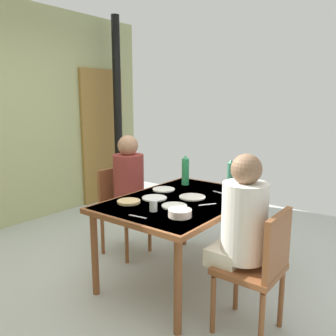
{
  "coord_description": "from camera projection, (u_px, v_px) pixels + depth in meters",
  "views": [
    {
      "loc": [
        -2.0,
        -1.86,
        1.56
      ],
      "look_at": [
        0.34,
        -0.08,
        0.98
      ],
      "focal_mm": 37.28,
      "sensor_mm": 36.0,
      "label": 1
    }
  ],
  "objects": [
    {
      "name": "person_far_diner",
      "position": [
        130.0,
        180.0,
        3.43
      ],
      "size": [
        0.3,
        0.37,
        0.77
      ],
      "rotation": [
        0.0,
        0.0,
        3.14
      ],
      "color": "maroon",
      "rests_on": "ground_plane"
    },
    {
      "name": "ground_plane",
      "position": [
        136.0,
        286.0,
        2.97
      ],
      "size": [
        5.9,
        5.9,
        0.0
      ],
      "primitive_type": "plane",
      "color": "#B6BEB7"
    },
    {
      "name": "serving_bowl_center",
      "position": [
        180.0,
        213.0,
        2.5
      ],
      "size": [
        0.17,
        0.17,
        0.05
      ],
      "primitive_type": "cylinder",
      "color": "#F4DBCE",
      "rests_on": "dining_table"
    },
    {
      "name": "water_bottle_green_far",
      "position": [
        185.0,
        171.0,
        3.42
      ],
      "size": [
        0.07,
        0.07,
        0.3
      ],
      "color": "#2C9858",
      "rests_on": "dining_table"
    },
    {
      "name": "drinking_glass_by_near_diner",
      "position": [
        153.0,
        206.0,
        2.62
      ],
      "size": [
        0.06,
        0.06,
        0.09
      ],
      "primitive_type": "cylinder",
      "color": "silver",
      "rests_on": "dining_table"
    },
    {
      "name": "cutlery_fork_near",
      "position": [
        220.0,
        193.0,
        3.14
      ],
      "size": [
        0.05,
        0.15,
        0.0
      ],
      "primitive_type": "cube",
      "rotation": [
        0.0,
        0.0,
        1.33
      ],
      "color": "silver",
      "rests_on": "dining_table"
    },
    {
      "name": "dinner_plate_near_left",
      "position": [
        154.0,
        198.0,
        2.96
      ],
      "size": [
        0.21,
        0.21,
        0.01
      ],
      "primitive_type": "cylinder",
      "color": "white",
      "rests_on": "dining_table"
    },
    {
      "name": "drinking_glass_by_far_diner",
      "position": [
        242.0,
        186.0,
        3.2
      ],
      "size": [
        0.06,
        0.06,
        0.09
      ],
      "primitive_type": "cylinder",
      "color": "silver",
      "rests_on": "dining_table"
    },
    {
      "name": "dinner_plate_near_right",
      "position": [
        174.0,
        206.0,
        2.74
      ],
      "size": [
        0.2,
        0.2,
        0.01
      ],
      "primitive_type": "cylinder",
      "color": "white",
      "rests_on": "dining_table"
    },
    {
      "name": "person_near_diner",
      "position": [
        242.0,
        219.0,
        2.29
      ],
      "size": [
        0.3,
        0.37,
        0.77
      ],
      "color": "silver",
      "rests_on": "ground_plane"
    },
    {
      "name": "dinner_plate_far_side",
      "position": [
        192.0,
        197.0,
        2.99
      ],
      "size": [
        0.23,
        0.23,
        0.01
      ],
      "primitive_type": "cylinder",
      "color": "white",
      "rests_on": "dining_table"
    },
    {
      "name": "dinner_plate_far_center",
      "position": [
        164.0,
        189.0,
        3.24
      ],
      "size": [
        0.21,
        0.21,
        0.01
      ],
      "primitive_type": "cylinder",
      "color": "white",
      "rests_on": "dining_table"
    },
    {
      "name": "chair_near_diner",
      "position": [
        260.0,
        265.0,
        2.27
      ],
      "size": [
        0.4,
        0.4,
        0.87
      ],
      "color": "brown",
      "rests_on": "ground_plane"
    },
    {
      "name": "stove_pipe_column",
      "position": [
        118.0,
        113.0,
        5.17
      ],
      "size": [
        0.12,
        0.12,
        2.73
      ],
      "primitive_type": "cylinder",
      "color": "black",
      "rests_on": "ground_plane"
    },
    {
      "name": "cutlery_knife_near",
      "position": [
        138.0,
        217.0,
        2.5
      ],
      "size": [
        0.03,
        0.15,
        0.0
      ],
      "primitive_type": "cube",
      "rotation": [
        0.0,
        0.0,
        4.82
      ],
      "color": "silver",
      "rests_on": "dining_table"
    },
    {
      "name": "dining_table",
      "position": [
        182.0,
        207.0,
        2.96
      ],
      "size": [
        1.39,
        0.96,
        0.73
      ],
      "color": "brown",
      "rests_on": "ground_plane"
    },
    {
      "name": "chair_far_diner",
      "position": [
        121.0,
        205.0,
        3.56
      ],
      "size": [
        0.4,
        0.4,
        0.87
      ],
      "rotation": [
        0.0,
        0.0,
        3.14
      ],
      "color": "brown",
      "rests_on": "ground_plane"
    },
    {
      "name": "bread_plate_sliced",
      "position": [
        129.0,
        202.0,
        2.84
      ],
      "size": [
        0.19,
        0.19,
        0.02
      ],
      "primitive_type": "cylinder",
      "color": "#DBB77A",
      "rests_on": "dining_table"
    },
    {
      "name": "water_bottle_green_near",
      "position": [
        230.0,
        176.0,
        3.22
      ],
      "size": [
        0.06,
        0.06,
        0.29
      ],
      "color": "#3E886B",
      "rests_on": "dining_table"
    },
    {
      "name": "cutlery_knife_far",
      "position": [
        207.0,
        205.0,
        2.79
      ],
      "size": [
        0.13,
        0.1,
        0.0
      ],
      "primitive_type": "cube",
      "rotation": [
        0.0,
        0.0,
        2.57
      ],
      "color": "silver",
      "rests_on": "dining_table"
    },
    {
      "name": "door_wooden",
      "position": [
        103.0,
        136.0,
        5.36
      ],
      "size": [
        0.8,
        0.05,
        2.0
      ],
      "primitive_type": "cube",
      "color": "olive",
      "rests_on": "ground_plane"
    }
  ]
}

